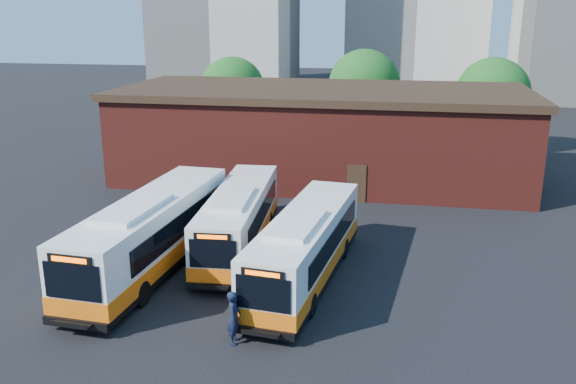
% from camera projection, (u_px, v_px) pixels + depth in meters
% --- Properties ---
extents(ground, '(220.00, 220.00, 0.00)m').
position_uv_depth(ground, '(258.00, 295.00, 25.80)').
color(ground, black).
extents(bus_west, '(3.50, 13.22, 3.57)m').
position_uv_depth(bus_west, '(152.00, 236.00, 27.98)').
color(bus_west, white).
rests_on(bus_west, ground).
extents(bus_midwest, '(3.18, 11.68, 3.15)m').
position_uv_depth(bus_midwest, '(239.00, 221.00, 30.59)').
color(bus_midwest, white).
rests_on(bus_midwest, ground).
extents(bus_mideast, '(3.70, 12.00, 3.22)m').
position_uv_depth(bus_mideast, '(306.00, 249.00, 26.84)').
color(bus_mideast, white).
rests_on(bus_mideast, ground).
extents(transit_worker, '(0.55, 0.78, 2.01)m').
position_uv_depth(transit_worker, '(234.00, 317.00, 21.80)').
color(transit_worker, black).
rests_on(transit_worker, ground).
extents(depot_building, '(28.60, 12.60, 6.40)m').
position_uv_depth(depot_building, '(322.00, 132.00, 43.73)').
color(depot_building, maroon).
rests_on(depot_building, ground).
extents(tree_west, '(6.00, 6.00, 7.65)m').
position_uv_depth(tree_west, '(233.00, 90.00, 56.43)').
color(tree_west, '#382314').
rests_on(tree_west, ground).
extents(tree_mid, '(6.56, 6.56, 8.36)m').
position_uv_depth(tree_mid, '(364.00, 85.00, 56.05)').
color(tree_mid, '#382314').
rests_on(tree_mid, ground).
extents(tree_east, '(6.24, 6.24, 7.96)m').
position_uv_depth(tree_east, '(492.00, 95.00, 51.34)').
color(tree_east, '#382314').
rests_on(tree_east, ground).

